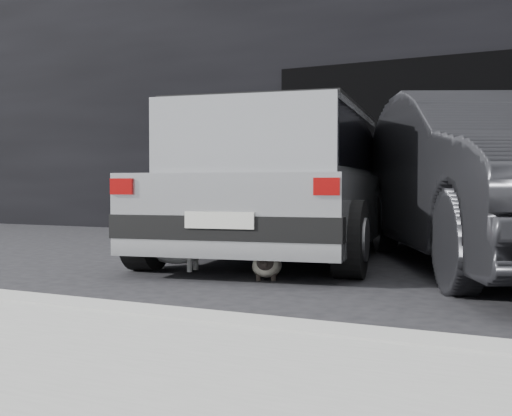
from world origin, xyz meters
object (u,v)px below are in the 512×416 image
at_px(cat_white, 179,249).
at_px(silver_hatchback, 283,177).
at_px(second_car, 498,179).
at_px(cat_siamese, 267,265).

bearing_deg(cat_white, silver_hatchback, 155.26).
xyz_separation_m(second_car, cat_white, (-2.58, -1.36, -0.63)).
height_order(silver_hatchback, cat_siamese, silver_hatchback).
xyz_separation_m(silver_hatchback, second_car, (2.17, -0.06, -0.03)).
height_order(silver_hatchback, second_car, second_car).
xyz_separation_m(cat_siamese, cat_white, (-0.94, 0.15, 0.08)).
bearing_deg(cat_white, second_car, 108.95).
distance_m(silver_hatchback, cat_white, 1.62).
height_order(silver_hatchback, cat_white, silver_hatchback).
bearing_deg(silver_hatchback, cat_white, -115.36).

